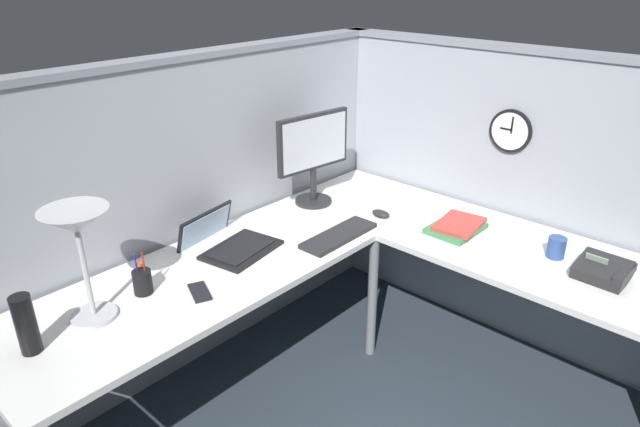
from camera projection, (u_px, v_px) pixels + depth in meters
ground_plane at (376, 380)px, 2.86m from camera, size 6.80×6.80×0.00m
cubicle_wall_back at (199, 214)px, 2.81m from camera, size 2.57×0.12×1.58m
cubicle_wall_right at (522, 202)px, 2.95m from camera, size 0.12×2.37×1.58m
desk at (370, 290)px, 2.47m from camera, size 2.35×2.15×0.73m
monitor at (313, 152)px, 2.98m from camera, size 0.46×0.20×0.50m
laptop at (225, 242)px, 2.62m from camera, size 0.40×0.43×0.22m
keyboard at (339, 235)px, 2.71m from camera, size 0.43×0.14×0.02m
computer_mouse at (381, 214)px, 2.93m from camera, size 0.06×0.10×0.03m
desk_lamp_dome at (77, 231)px, 1.96m from camera, size 0.24×0.24×0.44m
pen_cup at (142, 281)px, 2.24m from camera, size 0.08×0.08×0.18m
cell_phone at (200, 292)px, 2.26m from camera, size 0.12×0.16×0.01m
thermos_flask at (26, 325)px, 1.88m from camera, size 0.07×0.07×0.22m
office_phone at (604, 271)px, 2.35m from camera, size 0.20×0.21×0.11m
book_stack at (457, 226)px, 2.78m from camera, size 0.30×0.23×0.04m
coffee_mug at (556, 247)px, 2.52m from camera, size 0.08×0.08×0.10m
wall_clock at (511, 131)px, 2.82m from camera, size 0.04×0.22×0.22m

